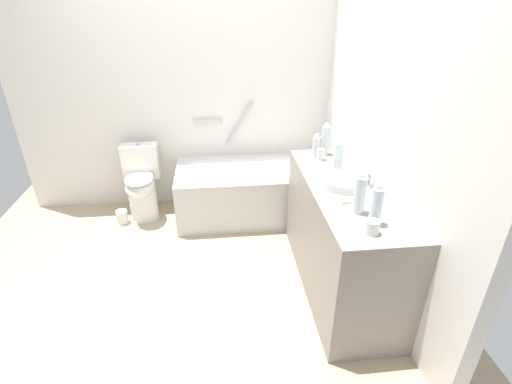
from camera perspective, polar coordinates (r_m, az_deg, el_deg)
name	(u,v)px	position (r m, az deg, el deg)	size (l,w,h in m)	color
ground_plane	(188,267)	(3.31, -10.22, -11.10)	(3.92, 3.92, 0.00)	tan
wall_back_tiled	(184,84)	(3.94, -10.84, 15.65)	(3.32, 0.10, 2.52)	white
wall_right_mirror	(383,116)	(2.96, 18.57, 10.82)	(0.10, 2.83, 2.52)	white
bathtub	(251,189)	(3.87, -0.72, 0.38)	(1.48, 0.75, 1.10)	silver
toilet	(142,185)	(3.97, -16.85, 1.02)	(0.36, 0.50, 0.74)	white
vanity_counter	(342,238)	(2.92, 12.78, -6.78)	(0.54, 1.45, 0.86)	gray
sink_basin	(343,182)	(2.70, 12.93, 1.52)	(0.30, 0.30, 0.06)	white
sink_faucet	(368,179)	(2.76, 16.50, 1.82)	(0.10, 0.15, 0.09)	#B9B9BE
water_bottle_0	(376,206)	(2.26, 17.65, -2.03)	(0.07, 0.07, 0.25)	silver
water_bottle_1	(326,140)	(3.19, 10.43, 7.70)	(0.07, 0.07, 0.26)	silver
water_bottle_2	(338,156)	(2.91, 12.25, 5.30)	(0.07, 0.07, 0.24)	silver
water_bottle_3	(316,146)	(3.15, 9.04, 6.87)	(0.06, 0.06, 0.19)	silver
water_bottle_4	(360,195)	(2.35, 15.36, -0.38)	(0.07, 0.07, 0.26)	silver
drinking_glass_0	(321,154)	(3.09, 9.73, 5.59)	(0.06, 0.06, 0.09)	white
drinking_glass_1	(372,227)	(2.21, 17.12, -5.06)	(0.08, 0.08, 0.08)	white
soap_dish	(346,200)	(2.50, 13.39, -1.20)	(0.09, 0.06, 0.02)	white
toilet_paper_roll	(122,217)	(4.03, -19.50, -3.55)	(0.11, 0.11, 0.14)	white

